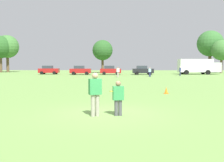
{
  "coord_description": "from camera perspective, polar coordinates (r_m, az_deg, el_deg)",
  "views": [
    {
      "loc": [
        0.63,
        -10.47,
        2.09
      ],
      "look_at": [
        0.16,
        2.42,
        1.24
      ],
      "focal_mm": 40.29,
      "sensor_mm": 36.0,
      "label": 1
    }
  ],
  "objects": [
    {
      "name": "ground_plane",
      "position": [
        10.7,
        -1.35,
        -7.49
      ],
      "size": [
        158.07,
        158.07,
        0.0
      ],
      "primitive_type": "plane",
      "color": "#6B9347"
    },
    {
      "name": "player_thrower",
      "position": [
        10.09,
        -3.86,
        -2.48
      ],
      "size": [
        0.55,
        0.44,
        1.76
      ],
      "color": "gray",
      "rests_on": "ground"
    },
    {
      "name": "player_defender",
      "position": [
        10.22,
        1.41,
        -3.51
      ],
      "size": [
        0.47,
        0.33,
        1.42
      ],
      "color": "#4C4C51",
      "rests_on": "ground"
    },
    {
      "name": "frisbee",
      "position": [
        10.25,
        0.17,
        -2.31
      ],
      "size": [
        0.27,
        0.27,
        0.05
      ],
      "color": "yellow"
    },
    {
      "name": "traffic_cone",
      "position": [
        18.37,
        12.2,
        -2.11
      ],
      "size": [
        0.32,
        0.32,
        0.48
      ],
      "color": "#D8590C",
      "rests_on": "ground"
    },
    {
      "name": "parked_car_near_left",
      "position": [
        54.83,
        -14.17,
        2.46
      ],
      "size": [
        4.27,
        2.36,
        1.82
      ],
      "color": "maroon",
      "rests_on": "ground"
    },
    {
      "name": "parked_car_mid_left",
      "position": [
        51.17,
        -7.22,
        2.46
      ],
      "size": [
        4.27,
        2.36,
        1.82
      ],
      "color": "maroon",
      "rests_on": "ground"
    },
    {
      "name": "parked_car_center",
      "position": [
        50.73,
        -0.4,
        2.47
      ],
      "size": [
        4.27,
        2.36,
        1.82
      ],
      "color": "maroon",
      "rests_on": "ground"
    },
    {
      "name": "parked_car_mid_right",
      "position": [
        51.35,
        6.98,
        2.46
      ],
      "size": [
        4.27,
        2.36,
        1.82
      ],
      "color": "black",
      "rests_on": "ground"
    },
    {
      "name": "box_truck",
      "position": [
        55.63,
        18.96,
        3.24
      ],
      "size": [
        8.6,
        3.25,
        3.18
      ],
      "color": "white",
      "rests_on": "ground"
    },
    {
      "name": "bystander_sideline_watcher",
      "position": [
        43.13,
        8.58,
        2.15
      ],
      "size": [
        0.47,
        0.33,
        1.58
      ],
      "color": "#1E234C",
      "rests_on": "ground"
    },
    {
      "name": "bystander_far_jogger",
      "position": [
        47.62,
        15.2,
        2.3
      ],
      "size": [
        0.32,
        0.49,
        1.7
      ],
      "color": "#1E234C",
      "rests_on": "ground"
    },
    {
      "name": "bystander_field_marshal",
      "position": [
        40.9,
        1.34,
        2.19
      ],
      "size": [
        0.53,
        0.48,
        1.68
      ],
      "color": "gray",
      "rests_on": "ground"
    },
    {
      "name": "tree_west_maple",
      "position": [
        71.9,
        -24.01,
        7.04
      ],
      "size": [
        5.88,
        5.88,
        9.56
      ],
      "color": "brown",
      "rests_on": "ground"
    },
    {
      "name": "tree_center_elm",
      "position": [
        72.84,
        -22.67,
        7.18
      ],
      "size": [
        6.05,
        6.05,
        9.83
      ],
      "color": "brown",
      "rests_on": "ground"
    },
    {
      "name": "tree_east_birch",
      "position": [
        61.48,
        -2.16,
        6.97
      ],
      "size": [
        4.92,
        4.92,
        7.99
      ],
      "color": "brown",
      "rests_on": "ground"
    },
    {
      "name": "tree_east_oak",
      "position": [
        69.57,
        21.39,
        7.89
      ],
      "size": [
        6.59,
        6.59,
        10.72
      ],
      "color": "brown",
      "rests_on": "ground"
    },
    {
      "name": "tree_far_east_pine",
      "position": [
        65.81,
        23.63,
        6.4
      ],
      "size": [
        4.88,
        4.88,
        7.92
      ],
      "color": "brown",
      "rests_on": "ground"
    }
  ]
}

